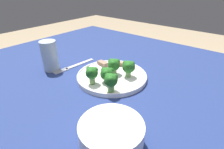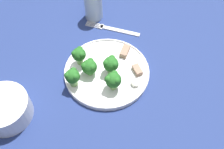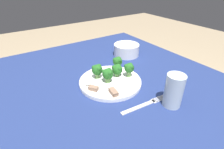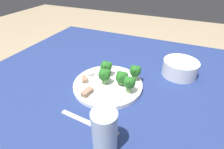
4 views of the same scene
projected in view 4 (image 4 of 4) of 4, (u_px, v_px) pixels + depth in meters
The scene contains 13 objects.
table at pixel (95, 109), 0.72m from camera, with size 1.27×1.10×0.74m.
dinner_plate at pixel (108, 85), 0.70m from camera, with size 0.27×0.27×0.02m.
fork at pixel (88, 123), 0.54m from camera, with size 0.04×0.21×0.00m.
cream_bowl at pixel (180, 68), 0.76m from camera, with size 0.15×0.15×0.07m.
drinking_glass at pixel (105, 133), 0.44m from camera, with size 0.07×0.07×0.13m.
broccoli_floret_near_rim_left at pixel (104, 75), 0.68m from camera, with size 0.05×0.05×0.06m.
broccoli_floret_center_left at pixel (122, 77), 0.67m from camera, with size 0.05×0.05×0.06m.
broccoli_floret_back_left at pixel (129, 83), 0.63m from camera, with size 0.05×0.04×0.07m.
broccoli_floret_front_left at pixel (106, 67), 0.72m from camera, with size 0.05×0.05×0.07m.
broccoli_floret_center_back at pixel (135, 71), 0.69m from camera, with size 0.05×0.05×0.07m.
meat_slice_front_slice at pixel (87, 92), 0.64m from camera, with size 0.05×0.03×0.02m.
meat_slice_middle_slice at pixel (84, 79), 0.71m from camera, with size 0.04×0.04×0.02m.
sauce_dollop at pixel (90, 73), 0.74m from camera, with size 0.03×0.03×0.02m.
Camera 4 is at (0.45, 0.28, 1.16)m, focal length 28.00 mm.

